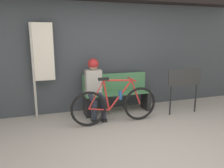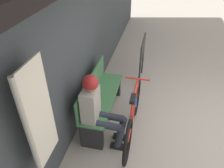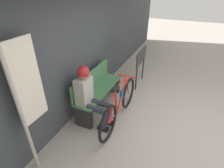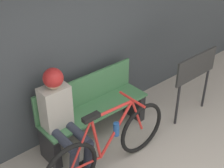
{
  "view_description": "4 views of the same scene",
  "coord_description": "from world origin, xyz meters",
  "px_view_note": "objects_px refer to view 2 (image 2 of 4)",
  "views": [
    {
      "loc": [
        -1.36,
        -2.57,
        1.72
      ],
      "look_at": [
        -0.04,
        1.49,
        0.77
      ],
      "focal_mm": 35.0,
      "sensor_mm": 36.0,
      "label": 1
    },
    {
      "loc": [
        -2.66,
        1.09,
        2.84
      ],
      "look_at": [
        0.06,
        1.71,
        0.89
      ],
      "focal_mm": 35.0,
      "sensor_mm": 36.0,
      "label": 2
    },
    {
      "loc": [
        -2.63,
        0.33,
        2.51
      ],
      "look_at": [
        0.02,
        1.52,
        0.8
      ],
      "focal_mm": 28.0,
      "sensor_mm": 36.0,
      "label": 3
    },
    {
      "loc": [
        -1.75,
        -0.7,
        2.86
      ],
      "look_at": [
        0.32,
        1.68,
        0.91
      ],
      "focal_mm": 50.0,
      "sensor_mm": 36.0,
      "label": 4
    }
  ],
  "objects_px": {
    "park_bench_near": "(100,99)",
    "signboard": "(143,51)",
    "person_seated": "(98,107)",
    "banner_pole": "(39,131)",
    "bicycle": "(133,115)"
  },
  "relations": [
    {
      "from": "bicycle",
      "to": "signboard",
      "type": "xyz_separation_m",
      "value": [
        1.62,
        0.05,
        0.37
      ]
    },
    {
      "from": "bicycle",
      "to": "person_seated",
      "type": "height_order",
      "value": "person_seated"
    },
    {
      "from": "park_bench_near",
      "to": "bicycle",
      "type": "height_order",
      "value": "bicycle"
    },
    {
      "from": "person_seated",
      "to": "banner_pole",
      "type": "distance_m",
      "value": 1.22
    },
    {
      "from": "park_bench_near",
      "to": "person_seated",
      "type": "relative_size",
      "value": 1.22
    },
    {
      "from": "park_bench_near",
      "to": "signboard",
      "type": "distance_m",
      "value": 1.52
    },
    {
      "from": "bicycle",
      "to": "banner_pole",
      "type": "bearing_deg",
      "value": 150.22
    },
    {
      "from": "person_seated",
      "to": "banner_pole",
      "type": "xyz_separation_m",
      "value": [
        -1.06,
        0.27,
        0.53
      ]
    },
    {
      "from": "bicycle",
      "to": "person_seated",
      "type": "relative_size",
      "value": 1.42
    },
    {
      "from": "person_seated",
      "to": "signboard",
      "type": "xyz_separation_m",
      "value": [
        1.91,
        -0.46,
        0.03
      ]
    },
    {
      "from": "park_bench_near",
      "to": "bicycle",
      "type": "bearing_deg",
      "value": -112.35
    },
    {
      "from": "bicycle",
      "to": "banner_pole",
      "type": "height_order",
      "value": "banner_pole"
    },
    {
      "from": "banner_pole",
      "to": "signboard",
      "type": "relative_size",
      "value": 1.97
    },
    {
      "from": "park_bench_near",
      "to": "banner_pole",
      "type": "xyz_separation_m",
      "value": [
        -1.61,
        0.15,
        0.85
      ]
    },
    {
      "from": "park_bench_near",
      "to": "person_seated",
      "type": "distance_m",
      "value": 0.64
    }
  ]
}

